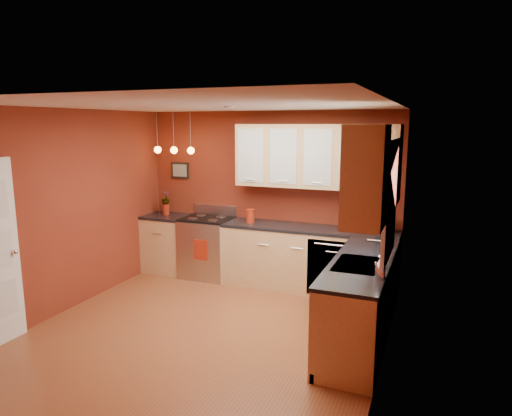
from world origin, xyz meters
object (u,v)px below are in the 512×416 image
at_px(coffee_maker, 384,224).
at_px(soap_pump, 380,267).
at_px(sink, 360,266).
at_px(gas_range, 208,247).
at_px(red_canister, 250,216).

distance_m(coffee_maker, soap_pump, 1.93).
distance_m(sink, soap_pump, 0.46).
height_order(coffee_maker, soap_pump, coffee_maker).
bearing_deg(soap_pump, sink, 123.80).
distance_m(gas_range, red_canister, 0.93).
relative_size(red_canister, coffee_maker, 0.77).
xyz_separation_m(sink, soap_pump, (0.25, -0.37, 0.13)).
bearing_deg(gas_range, soap_pump, -33.10).
height_order(gas_range, red_canister, red_canister).
relative_size(sink, red_canister, 3.43).
height_order(red_canister, soap_pump, soap_pump).
xyz_separation_m(gas_range, soap_pump, (2.87, -1.87, 0.57)).
bearing_deg(red_canister, sink, -38.22).
bearing_deg(coffee_maker, gas_range, -177.50).
distance_m(gas_range, soap_pump, 3.47).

